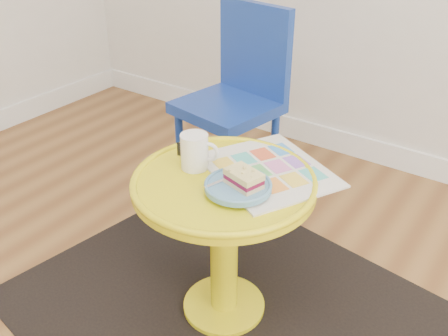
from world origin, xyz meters
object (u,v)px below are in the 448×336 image
Objects in this scene: plate at (238,187)px; side_table at (224,220)px; chair at (238,92)px; newspaper at (268,170)px; mug at (195,150)px.

side_table is at bearing 155.03° from plate.
plate is at bearing -46.84° from chair.
newspaper is 0.22m from mug.
plate is at bearing -24.97° from side_table.
side_table is 0.20m from newspaper.
newspaper reaches higher than side_table.
chair is 0.72m from mug.
chair reaches higher than newspaper.
plate is (0.07, -0.03, 0.16)m from side_table.
plate reaches higher than side_table.
side_table is at bearing -49.84° from chair.
chair reaches higher than side_table.
side_table is 1.44× the size of newspaper.
chair reaches higher than plate.
mug is (-0.19, -0.11, 0.05)m from newspaper.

